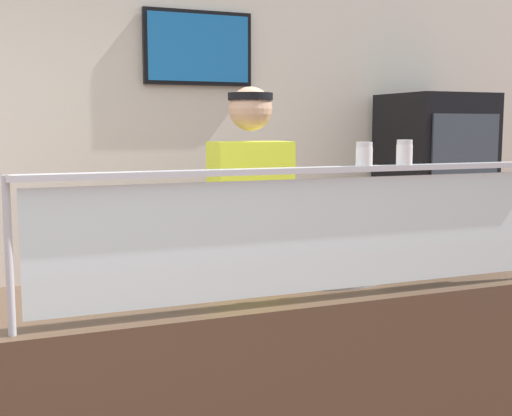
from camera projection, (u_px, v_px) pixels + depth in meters
shop_rear_unit at (157, 158)px, 4.46m from camera, size 6.63×0.13×2.70m
serving_counter at (280, 398)px, 2.71m from camera, size 2.23×0.72×0.95m
sneeze_guard at (316, 218)px, 2.34m from camera, size 2.05×0.06×0.48m
pizza_tray at (323, 272)px, 2.79m from camera, size 0.51×0.51×0.04m
pizza_server at (334, 267)px, 2.78m from camera, size 0.13×0.29×0.01m
parmesan_shaker at (364, 156)px, 2.39m from camera, size 0.06×0.06×0.09m
pepper_flake_shaker at (404, 154)px, 2.45m from camera, size 0.06×0.06×0.09m
worker_figure at (252, 243)px, 3.24m from camera, size 0.41×0.50×1.76m
drink_fridge at (433, 219)px, 4.82m from camera, size 0.64×0.66×1.80m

